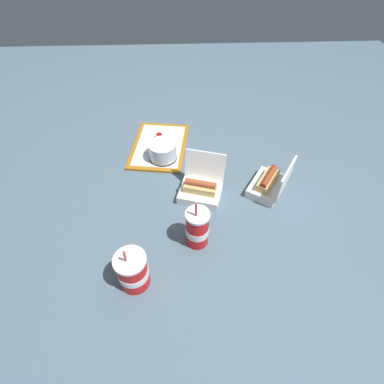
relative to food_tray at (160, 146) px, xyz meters
The scene contains 10 objects.
ground_plane 0.34m from the food_tray, 23.97° to the left, with size 3.20×3.20×0.00m, color #4C6070.
food_tray is the anchor object (origin of this frame).
cake_container 0.11m from the food_tray, 12.47° to the left, with size 0.13×0.13×0.08m.
ketchup_cup 0.06m from the food_tray, behind, with size 0.04×0.04×0.02m.
napkin_stack 0.05m from the food_tray, 77.86° to the right, with size 0.10×0.10×0.00m, color white.
plastic_fork 0.08m from the food_tray, 90.65° to the left, with size 0.11×0.01×0.01m, color white.
clamshell_hotdog_corner 0.38m from the food_tray, 29.25° to the left, with size 0.21×0.21×0.17m.
clamshell_hotdog_front 0.58m from the food_tray, 56.25° to the left, with size 0.22×0.21×0.16m.
soda_cup_right 0.72m from the food_tray, ahead, with size 0.10×0.10×0.21m.
soda_cup_corner 0.59m from the food_tray, 15.70° to the left, with size 0.09×0.09×0.22m.
Camera 1 is at (0.88, -0.02, 0.95)m, focal length 28.00 mm.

